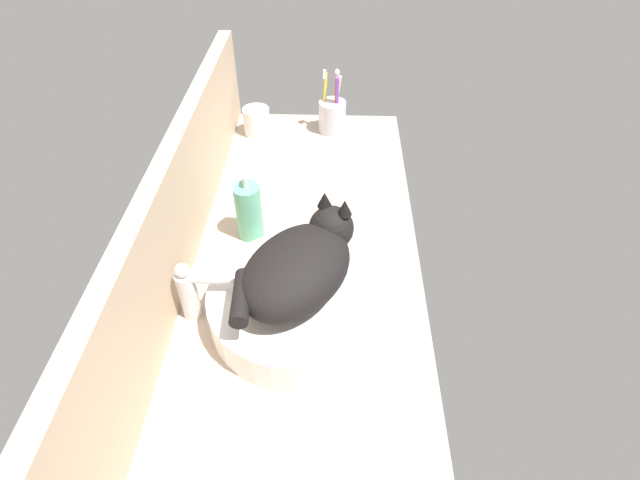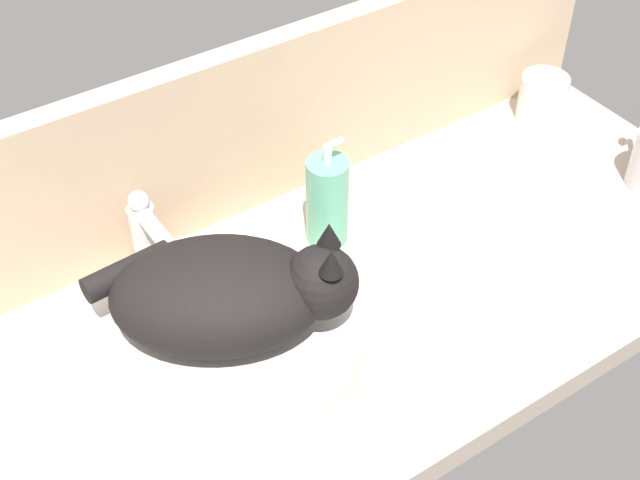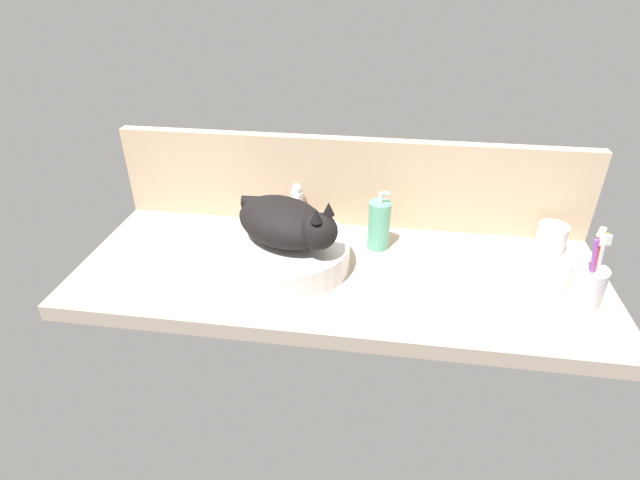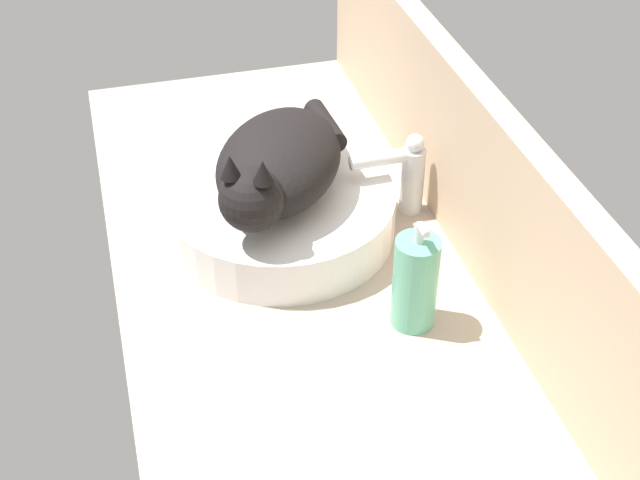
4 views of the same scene
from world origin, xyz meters
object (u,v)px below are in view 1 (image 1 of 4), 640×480
at_px(soap_dispenser, 249,211).
at_px(toothbrush_cup, 332,115).
at_px(sink_basin, 298,304).
at_px(cat, 300,265).
at_px(faucet, 193,289).
at_px(water_glass, 257,123).

height_order(soap_dispenser, toothbrush_cup, toothbrush_cup).
bearing_deg(sink_basin, soap_dispenser, 27.73).
distance_m(cat, faucet, 0.21).
height_order(cat, water_glass, cat).
height_order(toothbrush_cup, water_glass, toothbrush_cup).
bearing_deg(sink_basin, cat, -27.72).
relative_size(faucet, soap_dispenser, 0.81).
distance_m(faucet, soap_dispenser, 0.25).
bearing_deg(water_glass, cat, -165.61).
distance_m(sink_basin, cat, 0.09).
xyz_separation_m(soap_dispenser, toothbrush_cup, (0.48, -0.18, -0.02)).
bearing_deg(soap_dispenser, cat, -149.79).
distance_m(cat, toothbrush_cup, 0.71).
relative_size(toothbrush_cup, water_glass, 2.38).
xyz_separation_m(cat, soap_dispenser, (0.22, 0.13, -0.06)).
bearing_deg(soap_dispenser, toothbrush_cup, -20.42).
distance_m(soap_dispenser, water_glass, 0.46).
height_order(cat, faucet, cat).
relative_size(sink_basin, cat, 1.13).
xyz_separation_m(sink_basin, faucet, (-0.00, 0.20, 0.04)).
height_order(sink_basin, toothbrush_cup, toothbrush_cup).
height_order(sink_basin, faucet, faucet).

